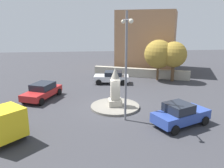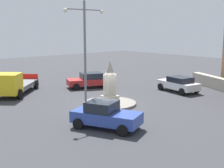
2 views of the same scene
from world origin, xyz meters
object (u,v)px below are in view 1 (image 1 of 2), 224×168
(tree_near_wall, at_px, (174,55))
(tree_mid_cluster, at_px, (159,54))
(car_red_approaching, at_px, (42,91))
(corner_building, at_px, (148,41))
(monument, at_px, (115,89))
(car_blue_waiting, at_px, (180,114))
(car_white_far_side, at_px, (112,77))
(streetlamp, at_px, (126,57))

(tree_near_wall, xyz_separation_m, tree_mid_cluster, (-0.71, -1.64, -0.00))
(car_red_approaching, bearing_deg, tree_near_wall, 109.61)
(car_red_approaching, distance_m, corner_building, 18.92)
(monument, xyz_separation_m, tree_mid_cluster, (-8.85, 6.39, 1.58))
(car_blue_waiting, xyz_separation_m, car_white_far_side, (-11.73, -3.39, -0.04))
(monument, distance_m, corner_building, 17.61)
(monument, bearing_deg, tree_mid_cluster, 144.17)
(corner_building, bearing_deg, car_white_far_side, -37.95)
(corner_building, bearing_deg, tree_near_wall, 8.04)
(car_red_approaching, relative_size, tree_mid_cluster, 0.94)
(car_red_approaching, distance_m, tree_near_wall, 15.51)
(car_blue_waiting, distance_m, car_white_far_side, 12.20)
(car_blue_waiting, bearing_deg, car_red_approaching, -123.35)
(monument, relative_size, car_white_far_side, 0.76)
(car_red_approaching, bearing_deg, car_blue_waiting, 56.65)
(streetlamp, relative_size, car_blue_waiting, 1.74)
(corner_building, bearing_deg, car_blue_waiting, -8.39)
(car_white_far_side, bearing_deg, corner_building, 142.05)
(monument, height_order, tree_near_wall, tree_near_wall)
(monument, xyz_separation_m, corner_building, (-15.98, 6.92, 2.63))
(car_white_far_side, xyz_separation_m, tree_near_wall, (-0.25, 7.42, 2.47))
(monument, xyz_separation_m, car_blue_waiting, (3.84, 4.00, -0.84))
(tree_near_wall, bearing_deg, car_red_approaching, -70.39)
(car_blue_waiting, relative_size, tree_near_wall, 0.92)
(car_red_approaching, distance_m, car_blue_waiting, 12.44)
(monument, distance_m, tree_mid_cluster, 11.03)
(car_white_far_side, xyz_separation_m, corner_building, (-8.09, 6.31, 3.52))
(monument, relative_size, car_blue_waiting, 0.73)
(streetlamp, relative_size, corner_building, 0.89)
(car_red_approaching, height_order, corner_building, corner_building)
(car_blue_waiting, distance_m, tree_mid_cluster, 13.14)
(car_blue_waiting, height_order, tree_mid_cluster, tree_mid_cluster)
(monument, xyz_separation_m, car_red_approaching, (-3.00, -6.39, -0.88))
(corner_building, distance_m, tree_mid_cluster, 7.22)
(car_white_far_side, relative_size, tree_mid_cluster, 0.85)
(streetlamp, relative_size, car_red_approaching, 1.63)
(streetlamp, bearing_deg, tree_mid_cluster, 152.40)
(monument, height_order, tree_mid_cluster, tree_mid_cluster)
(car_red_approaching, xyz_separation_m, car_white_far_side, (-4.89, 7.01, -0.01))
(car_blue_waiting, bearing_deg, tree_mid_cluster, 169.33)
(car_red_approaching, bearing_deg, tree_mid_cluster, 114.59)
(corner_building, bearing_deg, tree_mid_cluster, -4.27)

